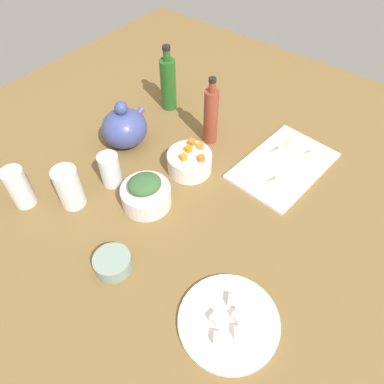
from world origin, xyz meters
TOP-DOWN VIEW (x-y plane):
  - tabletop at (0.00, 0.00)cm, footprint 190.00×190.00cm
  - cutting_board at (29.14, -13.34)cm, footprint 35.01×24.23cm
  - plate_tofu at (-22.12, -27.57)cm, footprint 22.76×22.76cm
  - bowl_greens at (-7.69, 10.23)cm, footprint 13.88×13.88cm
  - bowl_carrots at (10.36, 9.02)cm, footprint 13.50×13.50cm
  - bowl_small_side at (-28.04, 2.76)cm, footprint 9.27×9.27cm
  - teapot at (7.38, 33.08)cm, footprint 16.36×14.20cm
  - bottle_0 at (25.38, 12.26)cm, footprint 4.54×4.54cm
  - bottle_1 at (31.29, 34.89)cm, footprint 5.44×5.44cm
  - drinking_glass_0 at (-28.74, 37.67)cm, footprint 5.98×5.98cm
  - drinking_glass_1 at (-20.31, 26.78)cm, footprint 6.86×6.86cm
  - drinking_glass_2 at (-7.99, 23.86)cm, footprint 5.97×5.97cm
  - carrot_cube_0 at (11.31, 10.23)cm, footprint 2.02×2.02cm
  - carrot_cube_1 at (7.62, 9.18)cm, footprint 2.21×2.21cm
  - carrot_cube_2 at (14.25, 11.27)cm, footprint 1.97×1.97cm
  - carrot_cube_3 at (10.53, 4.77)cm, footprint 2.52×2.52cm
  - carrot_cube_4 at (14.72, 8.17)cm, footprint 2.50×2.50cm
  - chopped_greens_mound at (-7.69, 10.23)cm, footprint 12.05×11.69cm
  - tofu_cube_0 at (-23.37, -30.99)cm, footprint 3.08×3.08cm
  - tofu_cube_1 at (-23.90, -25.25)cm, footprint 2.35×2.35cm
  - tofu_cube_2 at (-18.09, -25.79)cm, footprint 2.95×2.95cm
  - tofu_cube_3 at (-20.51, -28.80)cm, footprint 2.59×2.59cm
  - tofu_cube_4 at (-27.09, -28.20)cm, footprint 2.99×2.99cm
  - dumpling_0 at (20.49, -15.31)cm, footprint 7.07×7.13cm
  - dumpling_1 at (37.57, -18.08)cm, footprint 6.40×6.36cm
  - dumpling_2 at (32.58, -9.72)cm, footprint 7.75×7.78cm
  - dumpling_3 at (38.76, -10.02)cm, footprint 6.04×5.95cm

SIDE VIEW (x-z plane):
  - tabletop at x=0.00cm, z-range 0.00..3.00cm
  - cutting_board at x=29.14cm, z-range 3.00..4.00cm
  - plate_tofu at x=-22.12cm, z-range 3.00..4.20cm
  - dumpling_0 at x=20.49cm, z-range 4.00..6.04cm
  - dumpling_1 at x=37.57cm, z-range 4.00..6.10cm
  - bowl_small_side at x=-28.04cm, z-range 3.00..7.11cm
  - dumpling_2 at x=32.58cm, z-range 4.00..6.49cm
  - dumpling_3 at x=38.76cm, z-range 4.00..6.60cm
  - tofu_cube_0 at x=-23.37cm, z-range 4.20..6.40cm
  - tofu_cube_1 at x=-23.90cm, z-range 4.20..6.40cm
  - tofu_cube_2 at x=-18.09cm, z-range 4.20..6.40cm
  - tofu_cube_3 at x=-20.51cm, z-range 4.20..6.40cm
  - tofu_cube_4 at x=-27.09cm, z-range 4.20..6.40cm
  - bowl_greens at x=-7.69cm, z-range 3.00..9.10cm
  - bowl_carrots at x=10.36cm, z-range 3.00..9.17cm
  - drinking_glass_2 at x=-7.99cm, z-range 3.00..13.46cm
  - drinking_glass_0 at x=-28.74cm, z-range 3.00..15.63cm
  - teapot at x=7.38cm, z-range 1.36..17.33cm
  - drinking_glass_1 at x=-20.31cm, z-range 3.00..15.74cm
  - carrot_cube_0 at x=11.31cm, z-range 9.17..10.97cm
  - carrot_cube_1 at x=7.62cm, z-range 9.17..10.97cm
  - carrot_cube_2 at x=14.25cm, z-range 9.17..10.97cm
  - carrot_cube_3 at x=10.53cm, z-range 9.17..10.97cm
  - carrot_cube_4 at x=14.72cm, z-range 9.17..10.97cm
  - chopped_greens_mound at x=-7.69cm, z-range 9.10..13.05cm
  - bottle_1 at x=31.29cm, z-range 1.15..24.52cm
  - bottle_0 at x=25.38cm, z-range 1.35..24.57cm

